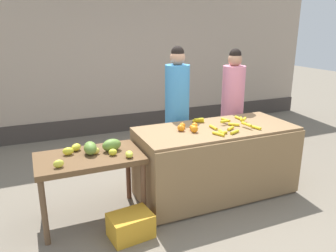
{
  "coord_description": "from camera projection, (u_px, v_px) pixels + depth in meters",
  "views": [
    {
      "loc": [
        -1.77,
        -3.41,
        2.14
      ],
      "look_at": [
        -0.25,
        0.15,
        0.95
      ],
      "focal_mm": 35.29,
      "sensor_mm": 36.0,
      "label": 1
    }
  ],
  "objects": [
    {
      "name": "ground_plane",
      "position": [
        190.0,
        197.0,
        4.3
      ],
      "size": [
        24.0,
        24.0,
        0.0
      ],
      "primitive_type": "plane",
      "color": "#756B5B"
    },
    {
      "name": "market_wall_back",
      "position": [
        120.0,
        50.0,
        6.59
      ],
      "size": [
        8.95,
        0.23,
        3.38
      ],
      "color": "tan",
      "rests_on": "ground"
    },
    {
      "name": "fruit_stall_counter",
      "position": [
        216.0,
        161.0,
        4.28
      ],
      "size": [
        2.02,
        0.91,
        0.9
      ],
      "color": "olive",
      "rests_on": "ground"
    },
    {
      "name": "side_table_wooden",
      "position": [
        89.0,
        164.0,
        3.63
      ],
      "size": [
        1.14,
        0.68,
        0.78
      ],
      "color": "brown",
      "rests_on": "ground"
    },
    {
      "name": "banana_bunch_pile",
      "position": [
        228.0,
        125.0,
        4.18
      ],
      "size": [
        0.72,
        0.71,
        0.07
      ],
      "color": "yellow",
      "rests_on": "fruit_stall_counter"
    },
    {
      "name": "orange_pile",
      "position": [
        188.0,
        127.0,
        4.03
      ],
      "size": [
        0.29,
        0.28,
        0.09
      ],
      "color": "orange",
      "rests_on": "fruit_stall_counter"
    },
    {
      "name": "mango_papaya_pile",
      "position": [
        97.0,
        148.0,
        3.64
      ],
      "size": [
        0.83,
        0.56,
        0.14
      ],
      "color": "yellow",
      "rests_on": "side_table_wooden"
    },
    {
      "name": "vendor_woman_blue_shirt",
      "position": [
        177.0,
        113.0,
        4.67
      ],
      "size": [
        0.34,
        0.34,
        1.88
      ],
      "color": "#33333D",
      "rests_on": "ground"
    },
    {
      "name": "vendor_woman_pink_shirt",
      "position": [
        232.0,
        108.0,
        5.09
      ],
      "size": [
        0.34,
        0.34,
        1.82
      ],
      "color": "#33333D",
      "rests_on": "ground"
    },
    {
      "name": "produce_crate",
      "position": [
        131.0,
        225.0,
        3.46
      ],
      "size": [
        0.48,
        0.37,
        0.26
      ],
      "primitive_type": "cube",
      "rotation": [
        0.0,
        0.0,
        0.12
      ],
      "color": "gold",
      "rests_on": "ground"
    },
    {
      "name": "produce_sack",
      "position": [
        143.0,
        167.0,
        4.59
      ],
      "size": [
        0.38,
        0.42,
        0.51
      ],
      "primitive_type": "ellipsoid",
      "rotation": [
        0.0,
        0.0,
        1.32
      ],
      "color": "tan",
      "rests_on": "ground"
    }
  ]
}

